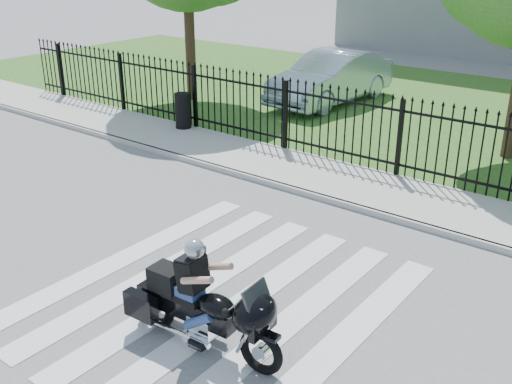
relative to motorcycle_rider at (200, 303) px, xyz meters
The scene contains 9 objects.
ground 1.29m from the motorcycle_rider, 120.58° to the left, with size 120.00×120.00×0.00m, color slate.
crosswalk 1.29m from the motorcycle_rider, 120.58° to the left, with size 5.00×5.50×0.01m, color silver, non-canonical shape.
sidewalk 6.02m from the motorcycle_rider, 95.46° to the left, with size 40.00×2.00×0.12m, color #ADAAA3.
curb 5.03m from the motorcycle_rider, 96.56° to the left, with size 40.00×0.12×0.12m, color #ADAAA3.
grass_strip 12.99m from the motorcycle_rider, 92.52° to the left, with size 40.00×12.00×0.02m, color #26581E.
iron_fence 6.99m from the motorcycle_rider, 94.68° to the left, with size 26.00×0.04×1.80m.
motorcycle_rider is the anchor object (origin of this frame).
parked_car 12.93m from the motorcycle_rider, 113.78° to the left, with size 1.70×4.89×1.61m, color #A4B6CF.
litter_bin 9.50m from the motorcycle_rider, 135.41° to the left, with size 0.42×0.42×0.95m, color black.
Camera 1 is at (5.07, -5.62, 4.88)m, focal length 42.00 mm.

